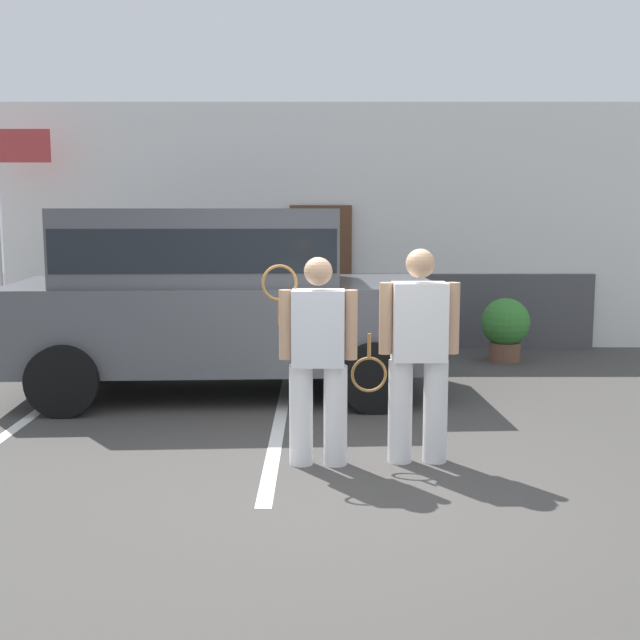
% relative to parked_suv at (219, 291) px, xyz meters
% --- Properties ---
extents(ground_plane, '(40.00, 40.00, 0.00)m').
position_rel_parked_suv_xyz_m(ground_plane, '(1.22, -2.84, -1.15)').
color(ground_plane, '#423F3D').
extents(parking_stripe_0, '(0.12, 4.40, 0.01)m').
position_rel_parked_suv_xyz_m(parking_stripe_0, '(-1.72, -1.34, -1.14)').
color(parking_stripe_0, silver).
rests_on(parking_stripe_0, ground_plane).
extents(parking_stripe_1, '(0.12, 4.40, 0.01)m').
position_rel_parked_suv_xyz_m(parking_stripe_1, '(0.76, -1.34, -1.14)').
color(parking_stripe_1, silver).
rests_on(parking_stripe_1, ground_plane).
extents(house_frontage, '(9.43, 0.40, 3.57)m').
position_rel_parked_suv_xyz_m(house_frontage, '(1.22, 3.11, 0.53)').
color(house_frontage, white).
rests_on(house_frontage, ground_plane).
extents(parked_suv, '(4.69, 2.35, 2.05)m').
position_rel_parked_suv_xyz_m(parked_suv, '(0.00, 0.00, 0.00)').
color(parked_suv, '#4C4F54').
rests_on(parked_suv, ground_plane).
extents(tennis_player_man, '(0.76, 0.27, 1.67)m').
position_rel_parked_suv_xyz_m(tennis_player_man, '(1.14, -2.55, -0.27)').
color(tennis_player_man, white).
rests_on(tennis_player_man, ground_plane).
extents(tennis_player_woman, '(0.90, 0.28, 1.73)m').
position_rel_parked_suv_xyz_m(tennis_player_woman, '(1.94, -2.48, -0.25)').
color(tennis_player_woman, white).
rests_on(tennis_player_woman, ground_plane).
extents(potted_plant_by_porch, '(0.65, 0.65, 0.86)m').
position_rel_parked_suv_xyz_m(potted_plant_by_porch, '(3.66, 1.90, -0.67)').
color(potted_plant_by_porch, brown).
rests_on(potted_plant_by_porch, ground_plane).
extents(flag_pole, '(0.80, 0.05, 3.18)m').
position_rel_parked_suv_xyz_m(flag_pole, '(-3.14, 2.41, 1.05)').
color(flag_pole, silver).
rests_on(flag_pole, ground_plane).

